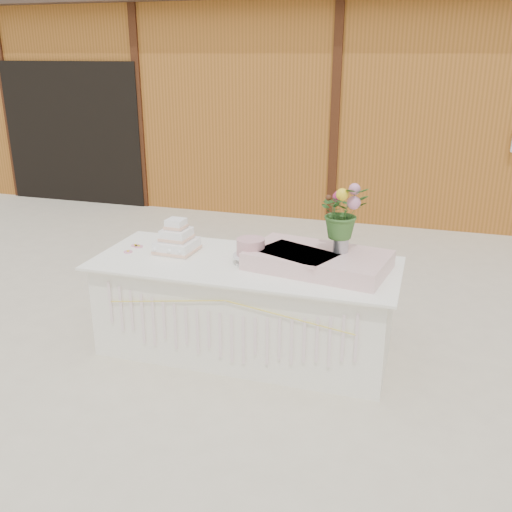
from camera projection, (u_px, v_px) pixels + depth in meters
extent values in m
plane|color=beige|center=(245.00, 349.00, 4.72)|extent=(80.00, 80.00, 0.00)
cube|color=#A35E22|center=(355.00, 104.00, 9.62)|extent=(12.00, 4.00, 3.00)
cube|color=black|center=(73.00, 134.00, 9.10)|extent=(2.40, 0.08, 2.20)
cube|color=white|center=(245.00, 308.00, 4.60)|extent=(2.28, 0.88, 0.75)
cube|color=white|center=(245.00, 263.00, 4.47)|extent=(2.40, 1.00, 0.02)
cube|color=white|center=(177.00, 246.00, 4.68)|extent=(0.32, 0.32, 0.10)
cube|color=#FFC1A1|center=(177.00, 249.00, 4.70)|extent=(0.33, 0.33, 0.02)
cube|color=white|center=(176.00, 234.00, 4.65)|extent=(0.23, 0.23, 0.09)
cube|color=#FFC1A1|center=(177.00, 238.00, 4.66)|extent=(0.24, 0.24, 0.02)
cube|color=white|center=(176.00, 224.00, 4.62)|extent=(0.15, 0.15, 0.08)
cube|color=#FFC1A1|center=(176.00, 227.00, 4.63)|extent=(0.16, 0.16, 0.02)
cylinder|color=silver|center=(251.00, 262.00, 4.44)|extent=(0.24, 0.24, 0.01)
cylinder|color=silver|center=(251.00, 259.00, 4.43)|extent=(0.07, 0.07, 0.04)
cylinder|color=silver|center=(251.00, 255.00, 4.42)|extent=(0.28, 0.28, 0.01)
cylinder|color=#D39A98|center=(251.00, 247.00, 4.40)|extent=(0.22, 0.22, 0.13)
cube|color=beige|center=(318.00, 260.00, 4.32)|extent=(1.12, 0.76, 0.13)
cylinder|color=#AEAEB3|center=(341.00, 242.00, 4.28)|extent=(0.12, 0.12, 0.16)
imported|color=#386729|center=(343.00, 205.00, 4.18)|extent=(0.47, 0.45, 0.40)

